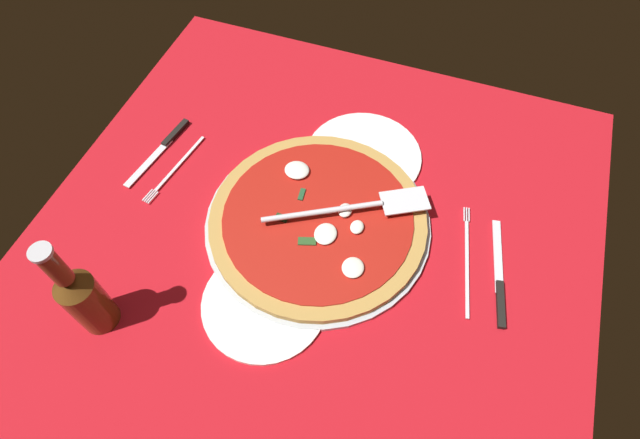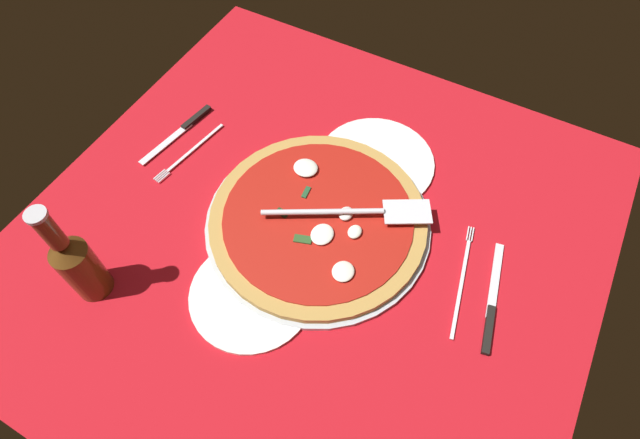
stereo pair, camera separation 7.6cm
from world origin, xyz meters
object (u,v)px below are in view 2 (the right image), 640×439
dinner_plate_right (376,162)px  beer_bottle (77,263)px  place_setting_near (477,294)px  dinner_plate_left (252,294)px  pizza_server (354,212)px  place_setting_far (186,141)px  pizza (320,220)px

dinner_plate_right → beer_bottle: size_ratio=1.02×
dinner_plate_right → beer_bottle: bearing=147.4°
place_setting_near → beer_bottle: (-29.44, 56.85, 8.14)cm
dinner_plate_left → beer_bottle: beer_bottle is taller
pizza_server → beer_bottle: 45.65cm
dinner_plate_left → place_setting_near: size_ratio=0.95×
pizza_server → beer_bottle: bearing=-165.1°
dinner_plate_left → place_setting_far: 37.43cm
dinner_plate_right → pizza_server: (-14.97, -2.46, 3.86)cm
dinner_plate_left → place_setting_near: bearing=-61.1°
dinner_plate_left → beer_bottle: bearing=115.1°
place_setting_far → beer_bottle: beer_bottle is taller
dinner_plate_right → pizza: size_ratio=0.59×
place_setting_near → dinner_plate_right: bearing=45.8°
pizza → pizza_server: 6.40cm
pizza → place_setting_near: size_ratio=1.79×
dinner_plate_left → pizza_server: bearing=-22.5°
dinner_plate_right → beer_bottle: beer_bottle is taller
place_setting_near → dinner_plate_left: bearing=107.6°
beer_bottle → dinner_plate_right: bearing=-32.6°
dinner_plate_right → place_setting_near: (-17.39, -26.89, -0.14)cm
place_setting_near → place_setting_far: bearing=75.1°
place_setting_far → place_setting_near: bearing=95.2°
dinner_plate_left → dinner_plate_right: same height
dinner_plate_left → pizza_server: (20.65, -8.54, 3.86)cm
dinner_plate_left → dinner_plate_right: size_ratio=0.91×
pizza → pizza_server: size_ratio=1.42×
pizza → pizza_server: bearing=-59.2°
dinner_plate_left → pizza: bearing=-11.0°
place_setting_far → pizza: bearing=91.0°
dinner_plate_right → place_setting_far: bearing=110.3°
place_setting_near → beer_bottle: size_ratio=0.97×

